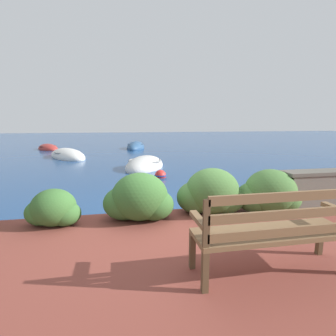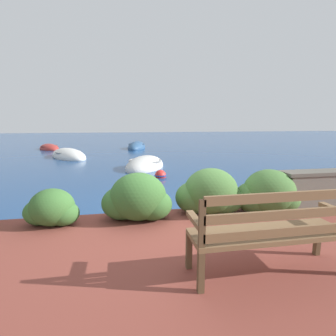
{
  "view_description": "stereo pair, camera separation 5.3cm",
  "coord_description": "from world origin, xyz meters",
  "px_view_note": "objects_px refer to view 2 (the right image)",
  "views": [
    {
      "loc": [
        -0.86,
        -4.45,
        1.79
      ],
      "look_at": [
        0.7,
        3.64,
        0.33
      ],
      "focal_mm": 28.0,
      "sensor_mm": 36.0,
      "label": 1
    },
    {
      "loc": [
        -0.81,
        -4.46,
        1.79
      ],
      "look_at": [
        0.7,
        3.64,
        0.33
      ],
      "focal_mm": 28.0,
      "sensor_mm": 36.0,
      "label": 2
    }
  ],
  "objects_px": {
    "park_bench": "(271,230)",
    "rowboat_outer": "(49,149)",
    "mooring_buoy": "(160,175)",
    "rowboat_nearest": "(145,166)",
    "rowboat_mid": "(69,156)",
    "rowboat_far": "(137,147)"
  },
  "relations": [
    {
      "from": "park_bench",
      "to": "rowboat_outer",
      "type": "bearing_deg",
      "value": 111.95
    },
    {
      "from": "rowboat_outer",
      "to": "mooring_buoy",
      "type": "distance_m",
      "value": 11.35
    },
    {
      "from": "rowboat_nearest",
      "to": "rowboat_mid",
      "type": "distance_m",
      "value": 5.07
    },
    {
      "from": "rowboat_nearest",
      "to": "rowboat_outer",
      "type": "height_order",
      "value": "rowboat_nearest"
    },
    {
      "from": "park_bench",
      "to": "rowboat_far",
      "type": "height_order",
      "value": "park_bench"
    },
    {
      "from": "park_bench",
      "to": "mooring_buoy",
      "type": "bearing_deg",
      "value": 93.2
    },
    {
      "from": "rowboat_nearest",
      "to": "rowboat_outer",
      "type": "distance_m",
      "value": 9.7
    },
    {
      "from": "park_bench",
      "to": "rowboat_outer",
      "type": "distance_m",
      "value": 16.86
    },
    {
      "from": "park_bench",
      "to": "rowboat_mid",
      "type": "relative_size",
      "value": 0.51
    },
    {
      "from": "rowboat_mid",
      "to": "rowboat_far",
      "type": "xyz_separation_m",
      "value": [
        3.67,
        4.01,
        -0.0
      ]
    },
    {
      "from": "rowboat_far",
      "to": "rowboat_nearest",
      "type": "bearing_deg",
      "value": 12.06
    },
    {
      "from": "park_bench",
      "to": "mooring_buoy",
      "type": "distance_m",
      "value": 6.01
    },
    {
      "from": "rowboat_nearest",
      "to": "rowboat_far",
      "type": "xyz_separation_m",
      "value": [
        0.19,
        7.7,
        -0.0
      ]
    },
    {
      "from": "rowboat_far",
      "to": "rowboat_outer",
      "type": "bearing_deg",
      "value": -79.96
    },
    {
      "from": "rowboat_outer",
      "to": "mooring_buoy",
      "type": "relative_size",
      "value": 6.0
    },
    {
      "from": "park_bench",
      "to": "rowboat_mid",
      "type": "distance_m",
      "value": 12.11
    },
    {
      "from": "rowboat_far",
      "to": "mooring_buoy",
      "type": "bearing_deg",
      "value": 14.3
    },
    {
      "from": "rowboat_nearest",
      "to": "mooring_buoy",
      "type": "bearing_deg",
      "value": -142.09
    },
    {
      "from": "rowboat_nearest",
      "to": "mooring_buoy",
      "type": "relative_size",
      "value": 6.54
    },
    {
      "from": "rowboat_far",
      "to": "rowboat_outer",
      "type": "xyz_separation_m",
      "value": [
        -5.62,
        0.34,
        -0.01
      ]
    },
    {
      "from": "park_bench",
      "to": "rowboat_mid",
      "type": "bearing_deg",
      "value": 110.59
    },
    {
      "from": "rowboat_nearest",
      "to": "mooring_buoy",
      "type": "distance_m",
      "value": 1.78
    }
  ]
}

